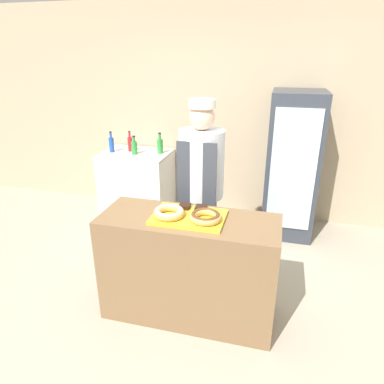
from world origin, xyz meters
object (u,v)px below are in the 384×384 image
Objects in this scene: donut_chocolate_glaze at (206,216)px; brownie_back_left at (185,206)px; donut_light_glaze at (169,212)px; bottle_green at (160,145)px; bottle_red at (130,143)px; beverage_fridge at (292,166)px; bottle_blue at (111,144)px; serving_tray at (189,217)px; baker_person at (201,189)px; chest_freezer at (138,183)px; bottle_green_b at (134,147)px; brownie_back_right at (201,208)px.

donut_chocolate_glaze is 0.27m from brownie_back_left.
bottle_green is at bearing 111.53° from donut_light_glaze.
donut_chocolate_glaze is at bearing -39.20° from brownie_back_left.
brownie_back_left is 0.33× the size of bottle_red.
beverage_fridge reaches higher than bottle_blue.
serving_tray is 0.32× the size of baker_person.
serving_tray is 2.31× the size of donut_light_glaze.
brownie_back_left is 0.10× the size of chest_freezer.
bottle_green is at bearing -0.85° from bottle_red.
bottle_green is at bearing 20.81° from bottle_green_b.
baker_person is at bearing -127.29° from beverage_fridge.
brownie_back_left is at bearing -118.12° from beverage_fridge.
bottle_green_b is (-1.11, 1.54, 0.02)m from brownie_back_left.
bottle_blue is at bearing 143.86° from baker_person.
bottle_green is at bearing 118.83° from donut_chocolate_glaze.
brownie_back_right is 2.22m from bottle_blue.
brownie_back_left reaches higher than chest_freezer.
beverage_fridge is (0.65, 1.78, -0.11)m from donut_chocolate_glaze.
donut_chocolate_glaze is at bearing -53.25° from chest_freezer.
bottle_green_b is (-1.24, 1.54, 0.02)m from brownie_back_right.
serving_tray is at bearing 18.63° from donut_light_glaze.
chest_freezer is 3.69× the size of bottle_green_b.
bottle_green is (-1.66, 0.05, 0.12)m from beverage_fridge.
donut_light_glaze is at bearing -140.80° from brownie_back_right.
bottle_blue is at bearing 133.47° from donut_chocolate_glaze.
donut_light_glaze reaches higher than serving_tray.
donut_light_glaze reaches higher than brownie_back_left.
bottle_green is (-1.01, 1.83, 0.02)m from donut_chocolate_glaze.
bottle_blue is (-0.64, -0.10, 0.00)m from bottle_green.
serving_tray is 0.33× the size of beverage_fridge.
brownie_back_left is (-0.07, 0.12, 0.03)m from serving_tray.
serving_tray is 0.14m from brownie_back_left.
chest_freezer is at bearing 104.43° from bottle_green_b.
serving_tray is 2.33× the size of bottle_green_b.
brownie_back_left is at bearing -54.39° from bottle_green_b.
brownie_back_left is at bearing 118.72° from serving_tray.
brownie_back_left is 0.05× the size of baker_person.
chest_freezer is 3.28× the size of bottle_red.
chest_freezer is at bearing -28.59° from bottle_red.
bottle_green_b is (-1.03, 1.72, 0.00)m from donut_light_glaze.
donut_chocolate_glaze is 0.89× the size of bottle_blue.
baker_person reaches higher than beverage_fridge.
donut_light_glaze is 0.68m from baker_person.
bottle_green_b is (0.02, -0.07, 0.52)m from chest_freezer.
bottle_blue is at bearing 128.08° from donut_light_glaze.
brownie_back_left is at bearing 66.38° from donut_light_glaze.
brownie_back_right is 0.37× the size of bottle_green_b.
baker_person reaches higher than chest_freezer.
bottle_red is (-2.08, 0.06, 0.12)m from beverage_fridge.
brownie_back_right is at bearing -51.20° from bottle_green_b.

